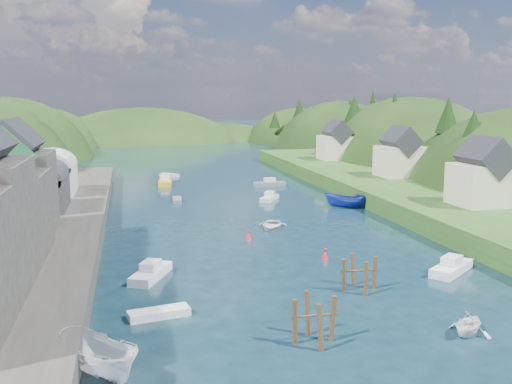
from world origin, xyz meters
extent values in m
plane|color=black|center=(0.00, 50.00, 0.00)|extent=(600.00, 600.00, 0.00)
ellipsoid|color=black|center=(-45.00, 118.00, -8.43)|extent=(44.00, 75.56, 48.19)
ellipsoid|color=black|center=(-45.00, 160.00, -6.82)|extent=(44.00, 75.56, 39.00)
ellipsoid|color=black|center=(45.00, 75.00, -8.40)|extent=(36.00, 75.56, 48.00)
ellipsoid|color=black|center=(45.00, 118.00, -7.78)|extent=(36.00, 75.56, 44.49)
ellipsoid|color=black|center=(45.00, 160.00, -6.30)|extent=(36.00, 75.56, 36.00)
ellipsoid|color=black|center=(-10.00, 170.00, -10.00)|extent=(80.00, 60.00, 44.00)
ellipsoid|color=black|center=(18.00, 180.00, -12.00)|extent=(70.00, 56.00, 36.00)
cone|color=black|center=(-35.67, 99.29, 8.74)|extent=(4.07, 4.07, 5.50)
cone|color=black|center=(-41.49, 116.51, 10.54)|extent=(4.56, 4.56, 9.67)
cone|color=black|center=(-44.48, 122.86, 7.81)|extent=(4.75, 4.75, 4.95)
cone|color=black|center=(-38.88, 139.47, 9.18)|extent=(4.27, 4.27, 7.65)
cone|color=black|center=(34.61, 36.30, 10.13)|extent=(5.29, 5.29, 7.01)
cone|color=black|center=(36.81, 46.99, 12.47)|extent=(4.07, 4.07, 5.97)
cone|color=black|center=(39.94, 60.03, 8.02)|extent=(3.40, 3.40, 5.51)
cone|color=black|center=(39.75, 72.59, 11.84)|extent=(4.94, 4.94, 9.61)
cone|color=black|center=(35.07, 82.98, 12.44)|extent=(5.25, 5.25, 6.78)
cone|color=black|center=(44.14, 93.43, 12.93)|extent=(3.36, 3.36, 8.94)
cone|color=black|center=(44.06, 107.89, 11.11)|extent=(4.57, 4.57, 7.90)
cone|color=black|center=(42.82, 121.43, 9.18)|extent=(3.59, 3.59, 6.49)
cone|color=black|center=(36.71, 130.89, 11.90)|extent=(4.14, 4.14, 6.61)
cone|color=black|center=(31.66, 141.18, 8.29)|extent=(3.83, 3.83, 5.28)
cube|color=#2D2B28|center=(-24.00, 20.00, 1.00)|extent=(12.00, 110.00, 2.00)
cube|color=#2D2B28|center=(-26.00, 21.00, 6.00)|extent=(7.00, 8.00, 8.00)
cube|color=black|center=(-26.00, 21.00, 10.84)|extent=(5.15, 8.32, 5.15)
cube|color=#2D2D30|center=(-26.00, 33.00, 4.00)|extent=(7.00, 9.00, 4.00)
cylinder|color=#2D2D30|center=(-26.00, 33.00, 6.00)|extent=(7.00, 9.00, 7.00)
cube|color=#B2B2A8|center=(-26.00, 45.00, 4.00)|extent=(7.00, 9.00, 4.00)
cylinder|color=#B2B2A8|center=(-26.00, 45.00, 6.00)|extent=(7.00, 9.00, 7.00)
cube|color=#234719|center=(25.00, 40.00, 1.20)|extent=(16.00, 120.00, 2.40)
cube|color=beige|center=(27.00, 22.00, 4.90)|extent=(7.00, 6.00, 5.00)
cube|color=black|center=(27.00, 22.00, 8.24)|extent=(5.15, 6.24, 5.15)
cube|color=beige|center=(29.00, 48.00, 4.90)|extent=(7.00, 6.00, 5.00)
cube|color=black|center=(29.00, 48.00, 8.24)|extent=(5.15, 6.24, 5.15)
cube|color=beige|center=(28.00, 75.00, 4.90)|extent=(7.00, 6.00, 5.00)
cube|color=black|center=(28.00, 75.00, 8.24)|extent=(5.15, 6.24, 5.15)
cylinder|color=#382314|center=(-2.70, -6.23, 1.19)|extent=(0.32, 0.32, 3.58)
cylinder|color=#382314|center=(-3.94, -4.98, 1.19)|extent=(0.32, 0.32, 3.58)
cylinder|color=#382314|center=(-5.19, -6.23, 1.19)|extent=(0.32, 0.32, 3.58)
cylinder|color=#382314|center=(-3.94, -7.48, 1.19)|extent=(0.32, 0.32, 3.58)
cylinder|color=#382314|center=(-3.94, -6.23, 1.79)|extent=(2.99, 0.16, 0.16)
cylinder|color=#382314|center=(4.14, 2.55, 1.04)|extent=(0.32, 0.32, 3.29)
cylinder|color=#382314|center=(2.82, 3.88, 1.04)|extent=(0.32, 0.32, 3.29)
cylinder|color=#382314|center=(1.49, 2.55, 1.04)|extent=(0.32, 0.32, 3.29)
cylinder|color=#382314|center=(2.82, 1.23, 1.04)|extent=(0.32, 0.32, 3.29)
cylinder|color=#382314|center=(2.82, 2.55, 1.61)|extent=(3.18, 0.16, 0.16)
cone|color=red|center=(3.13, 11.57, 0.45)|extent=(0.70, 0.70, 0.90)
sphere|color=red|center=(3.13, 11.57, 0.95)|extent=(0.30, 0.30, 0.30)
cone|color=red|center=(-2.49, 20.59, 0.45)|extent=(0.70, 0.70, 0.90)
sphere|color=red|center=(-2.49, 20.59, 0.95)|extent=(0.30, 0.30, 0.30)
cube|color=silver|center=(-13.48, 9.32, 0.36)|extent=(4.03, 5.92, 0.79)
cube|color=silver|center=(-13.48, 9.32, 1.14)|extent=(2.00, 2.34, 0.70)
cube|color=white|center=(12.64, 5.06, 0.36)|extent=(5.66, 5.01, 0.80)
cube|color=silver|center=(12.64, 5.06, 1.15)|extent=(2.39, 2.27, 0.70)
cube|color=silver|center=(-13.28, 0.19, 0.27)|extent=(4.50, 2.21, 0.60)
cube|color=gold|center=(-8.77, 63.02, 0.41)|extent=(2.85, 6.77, 0.92)
cube|color=silver|center=(-8.77, 63.02, 1.27)|extent=(1.75, 2.45, 0.70)
imported|color=white|center=(6.36, -7.23, 0.74)|extent=(4.43, 4.34, 1.77)
cube|color=silver|center=(-7.24, 73.86, 0.26)|extent=(3.81, 3.82, 0.57)
imported|color=silver|center=(1.34, 25.50, 0.35)|extent=(4.90, 5.73, 1.00)
cube|color=slate|center=(9.00, 57.11, 0.35)|extent=(5.54, 1.96, 0.77)
cube|color=silver|center=(9.00, 57.11, 1.12)|extent=(1.96, 1.32, 0.70)
cube|color=silver|center=(5.57, 43.58, 0.30)|extent=(3.88, 4.91, 0.67)
cube|color=silver|center=(5.57, 43.58, 1.02)|extent=(1.83, 2.01, 0.70)
cube|color=slate|center=(-8.13, 45.69, 0.24)|extent=(1.51, 3.93, 0.54)
imported|color=#1B3198|center=(14.48, 35.41, 0.97)|extent=(6.12, 4.71, 2.24)
imported|color=white|center=(-17.00, -7.82, 1.10)|extent=(5.81, 6.62, 2.49)
camera|label=1|loc=(-14.98, -38.69, 15.33)|focal=40.00mm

